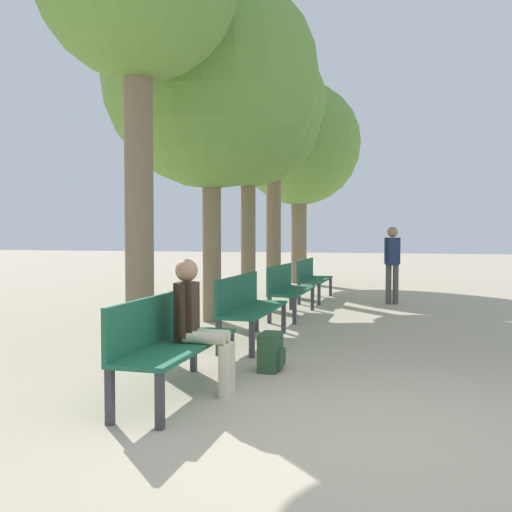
% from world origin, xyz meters
% --- Properties ---
extents(ground_plane, '(80.00, 80.00, 0.00)m').
position_xyz_m(ground_plane, '(0.00, 0.00, 0.00)').
color(ground_plane, '#B7A88E').
extents(bench_row_0, '(0.51, 1.86, 0.91)m').
position_xyz_m(bench_row_0, '(-1.83, 0.70, 0.54)').
color(bench_row_0, '#1E6042').
rests_on(bench_row_0, ground_plane).
extents(bench_row_1, '(0.51, 1.86, 0.91)m').
position_xyz_m(bench_row_1, '(-1.83, 3.29, 0.54)').
color(bench_row_1, '#1E6042').
rests_on(bench_row_1, ground_plane).
extents(bench_row_2, '(0.51, 1.86, 0.91)m').
position_xyz_m(bench_row_2, '(-1.83, 5.88, 0.54)').
color(bench_row_2, '#1E6042').
rests_on(bench_row_2, ground_plane).
extents(bench_row_3, '(0.51, 1.86, 0.91)m').
position_xyz_m(bench_row_3, '(-1.83, 8.48, 0.54)').
color(bench_row_3, '#1E6042').
rests_on(bench_row_3, ground_plane).
extents(tree_row_1, '(3.60, 3.60, 5.84)m').
position_xyz_m(tree_row_1, '(-2.93, 4.96, 4.02)').
color(tree_row_1, '#7A664C').
rests_on(tree_row_1, ground_plane).
extents(tree_row_2, '(3.00, 3.00, 5.44)m').
position_xyz_m(tree_row_2, '(-2.93, 7.19, 3.92)').
color(tree_row_2, '#7A664C').
rests_on(tree_row_2, ground_plane).
extents(tree_row_3, '(2.53, 2.53, 5.97)m').
position_xyz_m(tree_row_3, '(-2.93, 9.44, 4.62)').
color(tree_row_3, '#7A664C').
rests_on(tree_row_3, ground_plane).
extents(tree_row_4, '(3.64, 3.64, 5.97)m').
position_xyz_m(tree_row_4, '(-2.93, 12.73, 4.12)').
color(tree_row_4, '#7A664C').
rests_on(tree_row_4, ground_plane).
extents(person_seated, '(0.55, 0.31, 1.25)m').
position_xyz_m(person_seated, '(-1.59, 0.81, 0.67)').
color(person_seated, beige).
rests_on(person_seated, ground_plane).
extents(backpack, '(0.25, 0.37, 0.41)m').
position_xyz_m(backpack, '(-1.15, 1.85, 0.20)').
color(backpack, '#284C2D').
rests_on(backpack, ground_plane).
extents(pedestrian_near, '(0.33, 0.27, 1.63)m').
position_xyz_m(pedestrian_near, '(-0.07, 8.17, 0.93)').
color(pedestrian_near, '#4C4C4C').
rests_on(pedestrian_near, ground_plane).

